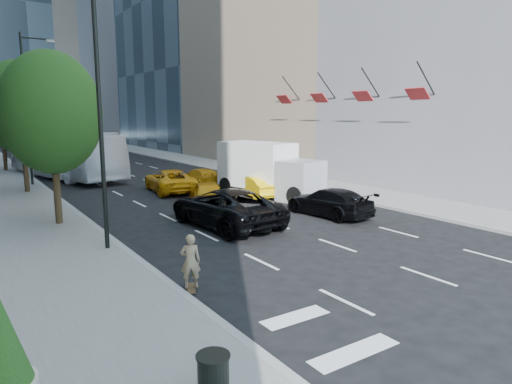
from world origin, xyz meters
TOP-DOWN VIEW (x-y plane):
  - ground at (0.00, 0.00)m, footprint 160.00×160.00m
  - sidewalk_right at (10.00, 30.00)m, footprint 4.00×120.00m
  - tower_right_far at (22.00, 98.00)m, footprint 20.00×24.00m
  - lamp_near at (-6.32, 4.00)m, footprint 2.13×0.22m
  - lamp_far at (-6.32, 22.00)m, footprint 2.13×0.22m
  - tree_near at (-7.20, 9.00)m, footprint 4.20×4.20m
  - tree_mid at (-7.20, 19.00)m, footprint 4.50×4.50m
  - tree_far at (-7.20, 32.00)m, footprint 3.90×3.90m
  - traffic_signal at (-6.40, 40.00)m, footprint 2.48×0.53m
  - facade_flags at (10.64, 10.00)m, footprint 1.85×13.30m
  - skateboarder at (-5.60, -1.05)m, footprint 0.67×0.56m
  - black_sedan_lincoln at (-1.01, 5.00)m, footprint 3.21×6.28m
  - black_sedan_mercedes at (4.20, 3.97)m, footprint 2.34×4.89m
  - taxi_a at (0.50, 9.68)m, footprint 2.94×4.29m
  - taxi_b at (4.20, 10.36)m, footprint 1.86×3.97m
  - taxi_c at (0.50, 14.74)m, footprint 3.07×5.45m
  - taxi_d at (3.05, 15.50)m, footprint 1.88×4.38m
  - city_bus at (-3.71, 25.27)m, footprint 6.23×13.94m
  - box_truck at (4.93, 10.17)m, footprint 3.97×7.08m
  - trash_can at (-7.55, -6.00)m, footprint 0.54×0.54m

SIDE VIEW (x-z plane):
  - ground at x=0.00m, z-range 0.00..0.00m
  - sidewalk_right at x=10.00m, z-range 0.00..0.15m
  - trash_can at x=-7.55m, z-range 0.15..0.95m
  - taxi_d at x=3.05m, z-range 0.00..1.26m
  - taxi_b at x=4.20m, z-range 0.00..1.26m
  - taxi_a at x=0.50m, z-range 0.00..1.36m
  - black_sedan_mercedes at x=4.20m, z-range 0.00..1.38m
  - taxi_c at x=0.50m, z-range 0.00..1.44m
  - skateboarder at x=-5.60m, z-range 0.00..1.55m
  - black_sedan_lincoln at x=-1.01m, z-range 0.00..1.70m
  - box_truck at x=4.93m, z-range 0.03..3.23m
  - city_bus at x=-3.71m, z-range 0.00..3.78m
  - traffic_signal at x=-6.40m, z-range 1.63..6.83m
  - tree_far at x=-7.20m, z-range 1.16..8.09m
  - tree_near at x=-7.20m, z-range 1.24..8.70m
  - tree_mid at x=-7.20m, z-range 1.32..9.31m
  - lamp_near at x=-6.32m, z-range 0.81..10.81m
  - lamp_far at x=-6.32m, z-range 0.81..10.81m
  - facade_flags at x=10.64m, z-range 5.16..7.21m
  - tower_right_far at x=22.00m, z-range 0.00..50.00m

